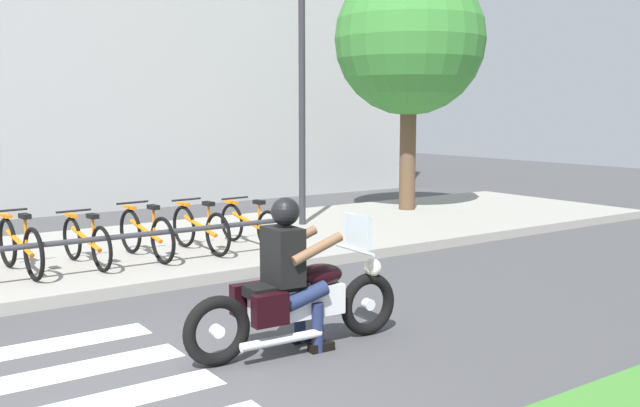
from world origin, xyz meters
TOP-DOWN VIEW (x-y plane):
  - ground_plane at (0.00, 0.00)m, footprint 48.00×48.00m
  - sidewalk at (0.00, 5.07)m, footprint 24.00×4.40m
  - crosswalk_stripe_3 at (-0.78, 0.80)m, footprint 2.80×0.40m
  - motorcycle at (1.56, 0.17)m, footprint 2.24×0.65m
  - rider at (1.48, 0.18)m, footprint 0.64×0.56m
  - bicycle_2 at (-0.01, 4.19)m, footprint 0.48×1.66m
  - bicycle_3 at (0.81, 4.19)m, footprint 0.48×1.57m
  - bicycle_4 at (1.64, 4.19)m, footprint 0.48×1.61m
  - bicycle_5 at (2.47, 4.19)m, footprint 0.48×1.58m
  - bicycle_6 at (3.30, 4.19)m, footprint 0.48×1.58m
  - bike_rack at (0.81, 3.63)m, footprint 5.56×0.07m
  - street_lamp at (5.11, 5.47)m, footprint 0.28×0.28m
  - tree_near_rack at (8.02, 5.87)m, footprint 3.10×3.10m

SIDE VIEW (x-z plane):
  - ground_plane at x=0.00m, z-range 0.00..0.00m
  - crosswalk_stripe_3 at x=-0.78m, z-range 0.00..0.01m
  - sidewalk at x=0.00m, z-range 0.00..0.15m
  - motorcycle at x=1.56m, z-range -0.15..1.06m
  - bicycle_3 at x=0.81m, z-range 0.12..0.85m
  - bicycle_6 at x=3.30m, z-range 0.12..0.85m
  - bicycle_5 at x=2.47m, z-range 0.12..0.88m
  - bicycle_4 at x=1.64m, z-range 0.12..0.89m
  - bicycle_2 at x=-0.01m, z-range 0.11..0.91m
  - bike_rack at x=0.81m, z-range 0.33..0.82m
  - rider at x=1.48m, z-range 0.10..1.54m
  - street_lamp at x=5.11m, z-range 0.46..4.98m
  - tree_near_rack at x=8.02m, z-range 1.04..6.25m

